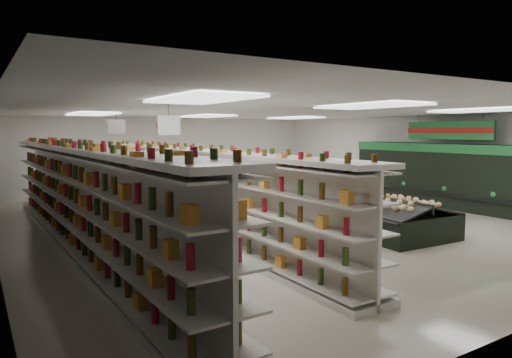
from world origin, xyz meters
TOP-DOWN VIEW (x-y plane):
  - floor at (0.00, 0.00)m, footprint 16.00×16.00m
  - ceiling at (0.00, 0.00)m, footprint 14.00×16.00m
  - wall_back at (0.00, 8.00)m, footprint 14.00×0.02m
  - wall_right at (7.00, 0.00)m, footprint 0.02×16.00m
  - produce_wall_case at (6.53, -1.50)m, footprint 0.93×8.00m
  - aisle_sign_near at (-3.80, -2.00)m, footprint 0.52×0.06m
  - aisle_sign_far at (-3.80, 2.00)m, footprint 0.52×0.06m
  - hortifruti_banner at (6.25, -1.50)m, footprint 0.12×3.20m
  - gondola_left at (-5.29, -0.58)m, footprint 1.29×13.25m
  - gondola_center at (-2.42, -0.39)m, footprint 1.02×12.48m
  - produce_island at (1.69, -1.39)m, footprint 2.58×6.45m
  - soda_endcap at (-0.68, 5.13)m, footprint 1.34×1.13m
  - shopper_main at (-1.00, -1.25)m, footprint 0.72×0.64m
  - shopper_background at (-4.20, 2.86)m, footprint 0.71×0.83m

SIDE VIEW (x-z plane):
  - floor at x=0.00m, z-range 0.00..0.00m
  - produce_island at x=1.69m, z-range -0.04..0.91m
  - soda_endcap at x=-0.68m, z-range -0.02..1.43m
  - shopper_background at x=-4.20m, z-range 0.00..1.47m
  - shopper_main at x=-1.00m, z-range 0.00..1.64m
  - gondola_center at x=-2.42m, z-range -0.09..2.07m
  - gondola_left at x=-5.29m, z-range -0.09..2.20m
  - produce_wall_case at x=6.53m, z-range 0.14..2.34m
  - wall_back at x=0.00m, z-range 0.00..3.20m
  - wall_right at x=7.00m, z-range 0.00..3.20m
  - hortifruti_banner at x=6.25m, z-range 2.18..3.13m
  - aisle_sign_near at x=-3.80m, z-range 2.38..3.13m
  - aisle_sign_far at x=-3.80m, z-range 2.38..3.13m
  - ceiling at x=0.00m, z-range 3.19..3.21m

